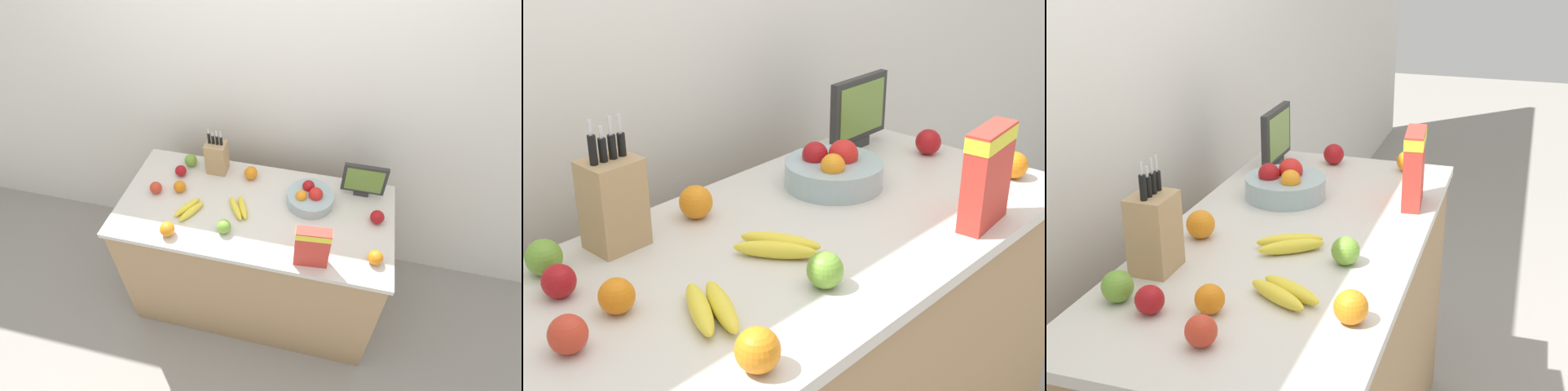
% 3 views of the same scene
% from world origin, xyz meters
% --- Properties ---
extents(ground_plane, '(14.00, 14.00, 0.00)m').
position_xyz_m(ground_plane, '(0.00, 0.00, 0.00)').
color(ground_plane, gray).
extents(wall_back, '(9.00, 0.06, 2.60)m').
position_xyz_m(wall_back, '(0.00, 0.59, 1.30)').
color(wall_back, silver).
rests_on(wall_back, ground_plane).
extents(counter, '(1.57, 0.75, 0.94)m').
position_xyz_m(counter, '(0.00, 0.00, 0.47)').
color(counter, tan).
rests_on(counter, ground_plane).
extents(knife_block, '(0.12, 0.10, 0.31)m').
position_xyz_m(knife_block, '(-0.30, 0.27, 1.05)').
color(knife_block, tan).
rests_on(knife_block, counter).
extents(small_monitor, '(0.25, 0.03, 0.22)m').
position_xyz_m(small_monitor, '(0.59, 0.25, 1.06)').
color(small_monitor, '#2D2D2D').
rests_on(small_monitor, counter).
extents(cereal_box, '(0.18, 0.08, 0.25)m').
position_xyz_m(cereal_box, '(0.36, -0.29, 1.07)').
color(cereal_box, red).
rests_on(cereal_box, counter).
extents(fruit_bowl, '(0.27, 0.27, 0.13)m').
position_xyz_m(fruit_bowl, '(0.30, 0.12, 0.98)').
color(fruit_bowl, '#99B2B7').
rests_on(fruit_bowl, counter).
extents(banana_bunch_left, '(0.16, 0.20, 0.04)m').
position_xyz_m(banana_bunch_left, '(-0.08, -0.03, 0.96)').
color(banana_bunch_left, yellow).
rests_on(banana_bunch_left, counter).
extents(banana_bunch_right, '(0.16, 0.21, 0.04)m').
position_xyz_m(banana_bunch_right, '(-0.35, -0.10, 0.96)').
color(banana_bunch_right, yellow).
rests_on(banana_bunch_right, counter).
extents(apple_near_bananas, '(0.08, 0.08, 0.08)m').
position_xyz_m(apple_near_bananas, '(-0.12, -0.20, 0.98)').
color(apple_near_bananas, '#6B9E33').
rests_on(apple_near_bananas, counter).
extents(apple_rightmost, '(0.08, 0.08, 0.08)m').
position_xyz_m(apple_rightmost, '(0.68, 0.06, 0.98)').
color(apple_rightmost, '#A31419').
rests_on(apple_rightmost, counter).
extents(apple_middle, '(0.07, 0.07, 0.07)m').
position_xyz_m(apple_middle, '(-0.60, -0.00, 0.97)').
color(apple_middle, red).
rests_on(apple_middle, counter).
extents(apple_front, '(0.08, 0.08, 0.08)m').
position_xyz_m(apple_front, '(-0.48, 0.28, 0.98)').
color(apple_front, '#6B9E33').
rests_on(apple_front, counter).
extents(apple_rear, '(0.07, 0.07, 0.07)m').
position_xyz_m(apple_rear, '(-0.51, 0.17, 0.97)').
color(apple_rear, '#A31419').
rests_on(apple_rear, counter).
extents(orange_front_center, '(0.08, 0.08, 0.08)m').
position_xyz_m(orange_front_center, '(0.68, -0.22, 0.98)').
color(orange_front_center, orange).
rests_on(orange_front_center, counter).
extents(orange_mid_right, '(0.08, 0.08, 0.08)m').
position_xyz_m(orange_mid_right, '(-0.08, 0.25, 0.98)').
color(orange_mid_right, orange).
rests_on(orange_mid_right, counter).
extents(orange_by_cereal, '(0.07, 0.07, 0.07)m').
position_xyz_m(orange_by_cereal, '(-0.46, 0.04, 0.97)').
color(orange_by_cereal, orange).
rests_on(orange_by_cereal, counter).
extents(orange_front_right, '(0.08, 0.08, 0.08)m').
position_xyz_m(orange_front_right, '(-0.41, -0.28, 0.98)').
color(orange_front_right, orange).
rests_on(orange_front_right, counter).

